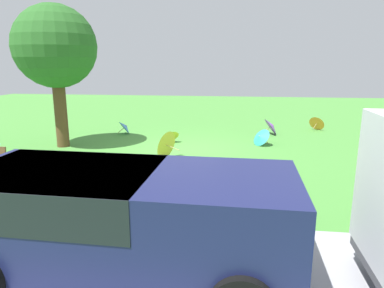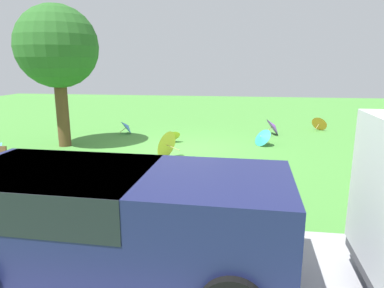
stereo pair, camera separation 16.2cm
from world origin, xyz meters
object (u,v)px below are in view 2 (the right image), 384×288
(van_dark, at_px, (110,213))
(parasol_yellow_1, at_px, (173,135))
(parasol_yellow_0, at_px, (165,144))
(parasol_purple_0, at_px, (274,126))
(shade_tree, at_px, (57,48))
(parasol_blue_1, at_px, (127,127))
(parasol_orange_1, at_px, (320,123))
(parasol_teal_0, at_px, (262,137))

(van_dark, distance_m, parasol_yellow_1, 8.51)
(parasol_yellow_0, bearing_deg, parasol_purple_0, -130.70)
(van_dark, height_order, parasol_purple_0, van_dark)
(shade_tree, relative_size, parasol_yellow_0, 5.09)
(parasol_blue_1, distance_m, parasol_yellow_1, 2.63)
(parasol_yellow_1, relative_size, parasol_orange_1, 0.87)
(van_dark, distance_m, parasol_yellow_0, 6.20)
(van_dark, xyz_separation_m, parasol_blue_1, (3.08, -9.80, -0.61))
(parasol_blue_1, relative_size, parasol_teal_0, 0.94)
(shade_tree, bearing_deg, parasol_yellow_0, 164.00)
(shade_tree, bearing_deg, parasol_orange_1, -155.69)
(parasol_purple_0, bearing_deg, parasol_orange_1, -149.13)
(parasol_orange_1, bearing_deg, van_dark, 66.06)
(parasol_yellow_1, bearing_deg, van_dark, 95.61)
(parasol_yellow_1, height_order, parasol_orange_1, parasol_orange_1)
(parasol_teal_0, distance_m, parasol_yellow_1, 3.33)
(van_dark, relative_size, parasol_purple_0, 5.15)
(shade_tree, relative_size, parasol_yellow_1, 6.88)
(van_dark, height_order, parasol_teal_0, van_dark)
(shade_tree, xyz_separation_m, parasol_yellow_0, (-3.99, 1.14, -3.00))
(shade_tree, bearing_deg, parasol_purple_0, -157.62)
(parasol_teal_0, relative_size, parasol_yellow_0, 0.90)
(shade_tree, xyz_separation_m, parasol_yellow_1, (-3.77, -1.14, -3.18))
(parasol_yellow_0, distance_m, parasol_purple_0, 5.69)
(parasol_orange_1, bearing_deg, parasol_teal_0, 51.12)
(van_dark, distance_m, parasol_blue_1, 10.29)
(van_dark, distance_m, parasol_purple_0, 10.92)
(parasol_blue_1, relative_size, parasol_purple_0, 0.91)
(parasol_yellow_1, relative_size, parasol_purple_0, 0.79)
(shade_tree, bearing_deg, van_dark, 122.24)
(van_dark, distance_m, parasol_orange_1, 12.84)
(van_dark, xyz_separation_m, parasol_yellow_1, (0.83, -8.44, -0.64))
(parasol_yellow_0, bearing_deg, van_dark, 95.71)
(parasol_blue_1, bearing_deg, parasol_purple_0, -173.82)
(parasol_yellow_0, distance_m, parasol_yellow_1, 2.30)
(shade_tree, relative_size, parasol_teal_0, 5.64)
(parasol_teal_0, bearing_deg, shade_tree, 8.63)
(van_dark, bearing_deg, shade_tree, -57.76)
(parasol_teal_0, xyz_separation_m, parasol_purple_0, (-0.59, -2.09, 0.05))
(van_dark, bearing_deg, parasol_yellow_0, -84.29)
(shade_tree, xyz_separation_m, parasol_orange_1, (-9.81, -4.43, -3.12))
(parasol_teal_0, xyz_separation_m, parasol_yellow_1, (3.33, -0.07, -0.05))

